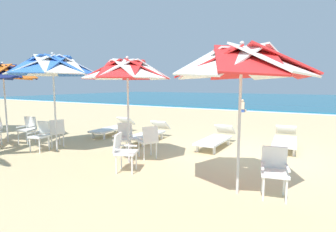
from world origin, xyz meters
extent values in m
plane|color=#D3B784|center=(0.00, 0.00, 0.00)|extent=(80.00, 80.00, 0.00)
cube|color=#19607F|center=(0.00, 30.75, 0.05)|extent=(80.00, 36.00, 0.10)
cube|color=white|center=(0.00, 12.45, 0.01)|extent=(80.00, 0.70, 0.01)
cylinder|color=silver|center=(0.45, -2.68, 1.07)|extent=(0.05, 0.05, 2.15)
cube|color=red|center=(0.99, -2.46, 2.31)|extent=(1.36, 1.26, 0.56)
cube|color=white|center=(0.67, -2.15, 2.31)|extent=(1.27, 1.31, 0.56)
cube|color=red|center=(0.23, -2.15, 2.31)|extent=(1.26, 1.36, 0.56)
cube|color=white|center=(-0.08, -2.46, 2.31)|extent=(1.31, 1.27, 0.56)
cube|color=red|center=(-0.08, -2.90, 2.31)|extent=(1.36, 1.26, 0.56)
cube|color=white|center=(0.23, -3.21, 2.31)|extent=(1.27, 1.31, 0.56)
cube|color=red|center=(0.67, -3.21, 2.31)|extent=(1.26, 1.36, 0.56)
cube|color=white|center=(0.99, -2.90, 2.31)|extent=(1.31, 1.27, 0.56)
sphere|color=silver|center=(0.45, -2.68, 2.62)|extent=(0.08, 0.08, 0.08)
cube|color=white|center=(1.04, -2.56, 0.44)|extent=(0.52, 0.52, 0.05)
cube|color=white|center=(1.00, -2.36, 0.67)|extent=(0.43, 0.18, 0.40)
cube|color=white|center=(1.24, -2.52, 0.55)|extent=(0.12, 0.40, 0.03)
cube|color=white|center=(0.85, -2.60, 0.55)|extent=(0.12, 0.40, 0.03)
cylinder|color=white|center=(1.25, -2.70, 0.21)|extent=(0.04, 0.04, 0.41)
cylinder|color=white|center=(0.91, -2.77, 0.21)|extent=(0.04, 0.04, 0.41)
cylinder|color=white|center=(1.18, -2.35, 0.21)|extent=(0.04, 0.04, 0.41)
cylinder|color=white|center=(0.84, -2.42, 0.21)|extent=(0.04, 0.04, 0.41)
cylinder|color=silver|center=(-2.38, -2.15, 1.08)|extent=(0.05, 0.05, 2.16)
cube|color=red|center=(-1.91, -1.96, 2.29)|extent=(1.18, 1.12, 0.47)
cube|color=white|center=(-2.19, -1.68, 2.29)|extent=(1.12, 1.18, 0.47)
cube|color=red|center=(-2.58, -1.68, 2.29)|extent=(1.12, 1.18, 0.47)
cube|color=white|center=(-2.85, -1.96, 2.29)|extent=(1.18, 1.12, 0.47)
cube|color=red|center=(-2.85, -2.35, 2.29)|extent=(1.18, 1.12, 0.47)
cube|color=white|center=(-2.58, -2.62, 2.29)|extent=(1.12, 1.18, 0.47)
cube|color=red|center=(-2.19, -2.62, 2.29)|extent=(1.12, 1.18, 0.47)
cube|color=white|center=(-1.91, -2.35, 2.29)|extent=(1.18, 1.12, 0.47)
sphere|color=silver|center=(-2.38, -2.15, 2.57)|extent=(0.08, 0.08, 0.08)
cube|color=white|center=(-2.01, -2.71, 0.44)|extent=(0.57, 0.57, 0.05)
cube|color=white|center=(-2.20, -2.79, 0.67)|extent=(0.24, 0.42, 0.40)
cube|color=white|center=(-2.09, -2.53, 0.55)|extent=(0.38, 0.18, 0.03)
cube|color=white|center=(-1.94, -2.90, 0.55)|extent=(0.38, 0.18, 0.03)
cylinder|color=white|center=(-1.92, -2.49, 0.21)|extent=(0.04, 0.04, 0.41)
cylinder|color=white|center=(-1.78, -2.81, 0.21)|extent=(0.04, 0.04, 0.41)
cylinder|color=white|center=(-2.24, -2.62, 0.21)|extent=(0.04, 0.04, 0.41)
cylinder|color=white|center=(-2.11, -2.94, 0.21)|extent=(0.04, 0.04, 0.41)
cube|color=white|center=(-2.23, -1.54, 0.44)|extent=(0.61, 0.61, 0.05)
cube|color=white|center=(-2.07, -1.65, 0.67)|extent=(0.31, 0.40, 0.40)
cube|color=white|center=(-2.34, -1.71, 0.55)|extent=(0.35, 0.25, 0.03)
cube|color=white|center=(-2.13, -1.37, 0.55)|extent=(0.35, 0.25, 0.03)
cylinder|color=white|center=(-2.48, -1.59, 0.21)|extent=(0.04, 0.04, 0.41)
cylinder|color=white|center=(-2.29, -1.30, 0.21)|extent=(0.04, 0.04, 0.41)
cylinder|color=white|center=(-2.18, -1.78, 0.21)|extent=(0.04, 0.04, 0.41)
cylinder|color=white|center=(-1.99, -1.49, 0.21)|extent=(0.04, 0.04, 0.41)
cube|color=white|center=(-3.00, -1.64, 0.44)|extent=(0.55, 0.55, 0.05)
cube|color=white|center=(-3.06, -1.45, 0.67)|extent=(0.43, 0.22, 0.40)
cube|color=white|center=(-2.81, -1.58, 0.55)|extent=(0.16, 0.39, 0.03)
cube|color=white|center=(-3.19, -1.70, 0.55)|extent=(0.16, 0.39, 0.03)
cylinder|color=white|center=(-2.78, -1.76, 0.21)|extent=(0.04, 0.04, 0.41)
cylinder|color=white|center=(-3.11, -1.86, 0.21)|extent=(0.04, 0.04, 0.41)
cylinder|color=white|center=(-2.88, -1.42, 0.21)|extent=(0.04, 0.04, 0.41)
cylinder|color=white|center=(-3.22, -1.53, 0.21)|extent=(0.04, 0.04, 0.41)
cylinder|color=silver|center=(-4.99, -2.23, 1.15)|extent=(0.05, 0.05, 2.29)
cube|color=blue|center=(-4.42, -1.99, 2.48)|extent=(1.44, 1.36, 0.56)
cube|color=white|center=(-4.75, -1.65, 2.48)|extent=(1.36, 1.44, 0.56)
cube|color=blue|center=(-5.23, -1.65, 2.48)|extent=(1.36, 1.44, 0.56)
cube|color=white|center=(-5.57, -1.99, 2.48)|extent=(1.44, 1.36, 0.56)
cube|color=blue|center=(-5.57, -2.47, 2.48)|extent=(1.44, 1.36, 0.56)
cube|color=white|center=(-5.23, -2.81, 2.48)|extent=(1.36, 1.44, 0.56)
cube|color=blue|center=(-4.75, -2.81, 2.48)|extent=(1.36, 1.44, 0.56)
cube|color=white|center=(-4.42, -2.47, 2.48)|extent=(1.44, 1.36, 0.56)
sphere|color=silver|center=(-4.99, -2.23, 2.81)|extent=(0.08, 0.08, 0.08)
cube|color=white|center=(-5.45, -1.91, 0.44)|extent=(0.56, 0.56, 0.05)
cube|color=white|center=(-5.26, -1.98, 0.67)|extent=(0.23, 0.43, 0.40)
cube|color=white|center=(-5.52, -2.10, 0.55)|extent=(0.39, 0.17, 0.03)
cube|color=white|center=(-5.39, -1.72, 0.55)|extent=(0.39, 0.17, 0.03)
cylinder|color=white|center=(-5.68, -2.02, 0.21)|extent=(0.04, 0.04, 0.41)
cylinder|color=white|center=(-5.56, -1.69, 0.21)|extent=(0.04, 0.04, 0.41)
cylinder|color=white|center=(-5.35, -2.14, 0.21)|extent=(0.04, 0.04, 0.41)
cylinder|color=white|center=(-5.23, -1.80, 0.21)|extent=(0.04, 0.04, 0.41)
cube|color=white|center=(-5.34, -2.54, 0.44)|extent=(0.51, 0.51, 0.05)
cube|color=white|center=(-5.38, -2.34, 0.67)|extent=(0.43, 0.16, 0.40)
cube|color=white|center=(-5.15, -2.51, 0.55)|extent=(0.11, 0.40, 0.03)
cube|color=white|center=(-5.54, -2.57, 0.55)|extent=(0.11, 0.40, 0.03)
cylinder|color=white|center=(-5.14, -2.68, 0.21)|extent=(0.04, 0.04, 0.41)
cylinder|color=white|center=(-5.49, -2.74, 0.21)|extent=(0.04, 0.04, 0.41)
cylinder|color=white|center=(-5.20, -2.34, 0.21)|extent=(0.04, 0.04, 0.41)
cylinder|color=white|center=(-5.55, -2.40, 0.21)|extent=(0.04, 0.04, 0.41)
cylinder|color=silver|center=(-7.49, -2.25, 1.10)|extent=(0.05, 0.05, 2.21)
cube|color=orange|center=(-7.02, -2.06, 2.36)|extent=(1.14, 1.11, 0.52)
cube|color=navy|center=(-7.30, -1.78, 2.36)|extent=(1.10, 1.19, 0.52)
cube|color=orange|center=(-7.69, -1.78, 2.36)|extent=(1.11, 1.14, 0.52)
cube|color=navy|center=(-7.96, -2.06, 2.36)|extent=(1.19, 1.10, 0.52)
cube|color=navy|center=(-7.02, -2.44, 2.36)|extent=(1.19, 1.10, 0.52)
sphere|color=silver|center=(-7.49, -2.25, 2.64)|extent=(0.08, 0.08, 0.08)
cylinder|color=white|center=(-7.17, -2.64, 0.21)|extent=(0.04, 0.04, 0.41)
cube|color=white|center=(-7.83, -2.30, 0.67)|extent=(0.43, 0.21, 0.40)
cylinder|color=white|center=(-7.67, -2.38, 0.21)|extent=(0.04, 0.04, 0.41)
cube|color=white|center=(-6.70, -2.07, 0.44)|extent=(0.54, 0.54, 0.05)
cube|color=white|center=(-6.76, -1.87, 0.67)|extent=(0.43, 0.21, 0.40)
cube|color=white|center=(-6.51, -2.01, 0.55)|extent=(0.15, 0.39, 0.03)
cube|color=white|center=(-6.90, -2.12, 0.55)|extent=(0.15, 0.39, 0.03)
cylinder|color=white|center=(-6.49, -2.19, 0.21)|extent=(0.04, 0.04, 0.41)
cylinder|color=white|center=(-6.82, -2.28, 0.21)|extent=(0.04, 0.04, 0.41)
cylinder|color=white|center=(-6.58, -1.85, 0.21)|extent=(0.04, 0.04, 0.41)
cylinder|color=white|center=(-6.92, -1.95, 0.21)|extent=(0.04, 0.04, 0.41)
cube|color=white|center=(0.86, 1.16, 0.25)|extent=(0.75, 1.74, 0.06)
cube|color=white|center=(0.79, 2.22, 0.44)|extent=(0.64, 0.52, 0.36)
cube|color=white|center=(1.15, 0.54, 0.11)|extent=(0.06, 0.06, 0.22)
cube|color=white|center=(0.64, 0.51, 0.11)|extent=(0.06, 0.06, 0.22)
cube|color=white|center=(1.07, 1.82, 0.11)|extent=(0.06, 0.06, 0.22)
cube|color=white|center=(0.56, 1.78, 0.11)|extent=(0.06, 0.06, 0.22)
cube|color=white|center=(-1.05, 0.30, 0.25)|extent=(0.67, 1.71, 0.06)
cube|color=white|center=(-1.03, 1.35, 0.44)|extent=(0.62, 0.49, 0.36)
cube|color=white|center=(-0.80, -0.35, 0.11)|extent=(0.06, 0.06, 0.22)
cube|color=white|center=(-1.31, -0.34, 0.11)|extent=(0.06, 0.06, 0.22)
cube|color=white|center=(-0.78, 0.93, 0.11)|extent=(0.06, 0.06, 0.22)
cube|color=white|center=(-1.29, 0.94, 0.11)|extent=(0.06, 0.06, 0.22)
cube|color=white|center=(-3.34, 0.02, 0.25)|extent=(0.74, 1.74, 0.06)
cube|color=white|center=(-3.41, 1.08, 0.44)|extent=(0.64, 0.51, 0.36)
cube|color=white|center=(-3.05, -0.60, 0.11)|extent=(0.06, 0.06, 0.22)
cube|color=white|center=(-3.56, -0.63, 0.11)|extent=(0.06, 0.06, 0.22)
cube|color=white|center=(-3.13, 0.67, 0.11)|extent=(0.06, 0.06, 0.22)
cube|color=white|center=(-3.64, 0.64, 0.11)|extent=(0.06, 0.06, 0.22)
cube|color=white|center=(-5.18, 0.27, 0.25)|extent=(0.72, 1.73, 0.06)
cube|color=white|center=(-5.24, 1.33, 0.44)|extent=(0.63, 0.51, 0.36)
cube|color=white|center=(-4.90, -0.35, 0.11)|extent=(0.06, 0.06, 0.22)
cube|color=white|center=(-5.41, -0.38, 0.11)|extent=(0.06, 0.06, 0.22)
cube|color=white|center=(-4.96, 0.92, 0.11)|extent=(0.06, 0.06, 0.22)
cube|color=white|center=(-5.47, 0.90, 0.11)|extent=(0.06, 0.06, 0.22)
cube|color=#2D4CA5|center=(-2.87, 11.38, 0.10)|extent=(0.30, 0.24, 0.20)
cube|color=beige|center=(-2.87, 11.36, 0.46)|extent=(0.30, 0.25, 0.54)
sphere|color=beige|center=(-2.87, 11.35, 0.82)|extent=(0.20, 0.20, 0.20)
cube|color=beige|center=(-2.87, 11.78, 0.07)|extent=(0.26, 0.76, 0.14)
camera|label=1|loc=(1.57, -7.18, 1.94)|focal=27.89mm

